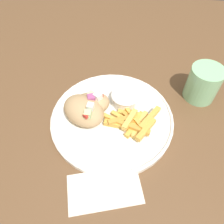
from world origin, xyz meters
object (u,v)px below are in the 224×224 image
fries_pile (133,121)px  pita_sandwich_far (90,104)px  pita_sandwich_near (84,111)px  water_glass (203,85)px  sauce_ramekin (125,98)px  plate (112,118)px

fries_pile → pita_sandwich_far: bearing=167.0°
fries_pile → pita_sandwich_near: bearing=179.8°
fries_pile → water_glass: 0.22m
sauce_ramekin → water_glass: size_ratio=0.78×
plate → pita_sandwich_near: bearing=-169.2°
plate → fries_pile: 0.06m
plate → water_glass: water_glass is taller
pita_sandwich_far → sauce_ramekin: 0.09m
sauce_ramekin → fries_pile: bearing=-68.3°
sauce_ramekin → pita_sandwich_far: bearing=-154.5°
pita_sandwich_far → fries_pile: 0.11m
pita_sandwich_near → pita_sandwich_far: pita_sandwich_near is taller
plate → pita_sandwich_far: bearing=167.9°
plate → pita_sandwich_near: (-0.07, -0.01, 0.03)m
pita_sandwich_near → water_glass: (0.29, 0.13, -0.00)m
pita_sandwich_near → sauce_ramekin: bearing=65.8°
plate → sauce_ramekin: size_ratio=4.18×
pita_sandwich_near → water_glass: water_glass is taller
pita_sandwich_near → sauce_ramekin: pita_sandwich_near is taller
plate → water_glass: 0.25m
sauce_ramekin → plate: bearing=-116.9°
fries_pile → sauce_ramekin: (-0.03, 0.07, 0.01)m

